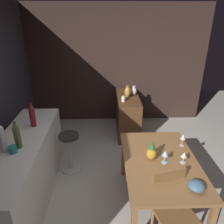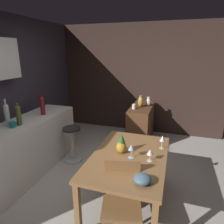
# 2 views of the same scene
# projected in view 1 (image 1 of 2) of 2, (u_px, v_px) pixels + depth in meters

# --- Properties ---
(ground_plane) EXTENTS (9.00, 9.00, 0.00)m
(ground_plane) POSITION_uv_depth(u_px,v_px,m) (132.00, 196.00, 3.09)
(ground_plane) COLOR #B7B2A8
(wall_side_right) EXTENTS (0.10, 4.40, 2.60)m
(wall_side_right) POSITION_uv_depth(u_px,v_px,m) (108.00, 66.00, 4.86)
(wall_side_right) COLOR #33231E
(wall_side_right) RESTS_ON ground_plane
(dining_table) EXTENTS (1.37, 0.89, 0.74)m
(dining_table) POSITION_uv_depth(u_px,v_px,m) (160.00, 166.00, 2.67)
(dining_table) COLOR olive
(dining_table) RESTS_ON ground_plane
(kitchen_counter) EXTENTS (2.10, 0.60, 0.90)m
(kitchen_counter) POSITION_uv_depth(u_px,v_px,m) (25.00, 171.00, 2.91)
(kitchen_counter) COLOR silver
(kitchen_counter) RESTS_ON ground_plane
(sideboard_cabinet) EXTENTS (1.10, 0.44, 0.82)m
(sideboard_cabinet) POSITION_uv_depth(u_px,v_px,m) (127.00, 114.00, 4.61)
(sideboard_cabinet) COLOR #56351E
(sideboard_cabinet) RESTS_ON ground_plane
(chair_near_window) EXTENTS (0.49, 0.49, 0.87)m
(chair_near_window) POSITION_uv_depth(u_px,v_px,m) (172.00, 206.00, 2.34)
(chair_near_window) COLOR olive
(chair_near_window) RESTS_ON ground_plane
(bar_stool) EXTENTS (0.34, 0.34, 0.65)m
(bar_stool) POSITION_uv_depth(u_px,v_px,m) (70.00, 151.00, 3.49)
(bar_stool) COLOR #262323
(bar_stool) RESTS_ON ground_plane
(wine_glass_left) EXTENTS (0.07, 0.07, 0.17)m
(wine_glass_left) POSITION_uv_depth(u_px,v_px,m) (165.00, 154.00, 2.55)
(wine_glass_left) COLOR silver
(wine_glass_left) RESTS_ON dining_table
(wine_glass_right) EXTENTS (0.07, 0.07, 0.17)m
(wine_glass_right) POSITION_uv_depth(u_px,v_px,m) (183.00, 137.00, 2.88)
(wine_glass_right) COLOR silver
(wine_glass_right) RESTS_ON dining_table
(wine_glass_center) EXTENTS (0.08, 0.08, 0.15)m
(wine_glass_center) POSITION_uv_depth(u_px,v_px,m) (184.00, 155.00, 2.55)
(wine_glass_center) COLOR silver
(wine_glass_center) RESTS_ON dining_table
(pineapple_centerpiece) EXTENTS (0.13, 0.13, 0.25)m
(pineapple_centerpiece) POSITION_uv_depth(u_px,v_px,m) (152.00, 152.00, 2.63)
(pineapple_centerpiece) COLOR gold
(pineapple_centerpiece) RESTS_ON dining_table
(fruit_bowl) EXTENTS (0.17, 0.17, 0.09)m
(fruit_bowl) POSITION_uv_depth(u_px,v_px,m) (197.00, 186.00, 2.19)
(fruit_bowl) COLOR slate
(fruit_bowl) RESTS_ON dining_table
(wine_bottle_clear) EXTENTS (0.07, 0.07, 0.41)m
(wine_bottle_clear) POSITION_uv_depth(u_px,v_px,m) (2.00, 138.00, 2.47)
(wine_bottle_clear) COLOR silver
(wine_bottle_clear) RESTS_ON kitchen_counter
(wine_bottle_ruby) EXTENTS (0.08, 0.08, 0.35)m
(wine_bottle_ruby) POSITION_uv_depth(u_px,v_px,m) (32.00, 115.00, 3.04)
(wine_bottle_ruby) COLOR maroon
(wine_bottle_ruby) RESTS_ON kitchen_counter
(wine_bottle_olive) EXTENTS (0.08, 0.08, 0.34)m
(wine_bottle_olive) POSITION_uv_depth(u_px,v_px,m) (17.00, 135.00, 2.55)
(wine_bottle_olive) COLOR #475623
(wine_bottle_olive) RESTS_ON kitchen_counter
(cup_teal) EXTENTS (0.13, 0.09, 0.08)m
(cup_teal) POSITION_uv_depth(u_px,v_px,m) (13.00, 149.00, 2.50)
(cup_teal) COLOR teal
(cup_teal) RESTS_ON kitchen_counter
(pillar_candle_tall) EXTENTS (0.07, 0.07, 0.13)m
(pillar_candle_tall) POSITION_uv_depth(u_px,v_px,m) (123.00, 99.00, 4.18)
(pillar_candle_tall) COLOR white
(pillar_candle_tall) RESTS_ON sideboard_cabinet
(vase_brass) EXTENTS (0.12, 0.12, 0.25)m
(vase_brass) POSITION_uv_depth(u_px,v_px,m) (127.00, 92.00, 4.34)
(vase_brass) COLOR #B78C38
(vase_brass) RESTS_ON sideboard_cabinet
(vase_ceramic_ivory) EXTENTS (0.12, 0.12, 0.20)m
(vase_ceramic_ivory) POSITION_uv_depth(u_px,v_px,m) (134.00, 91.00, 4.48)
(vase_ceramic_ivory) COLOR beige
(vase_ceramic_ivory) RESTS_ON sideboard_cabinet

